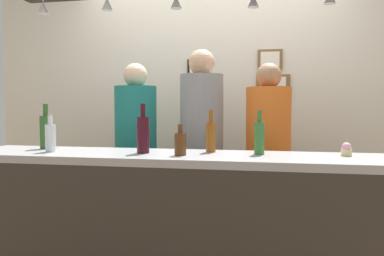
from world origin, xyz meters
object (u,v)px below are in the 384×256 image
bottle_champagne_green (46,131)px  picture_frame_upper_small (270,59)px  bottle_wine_dark_red (143,134)px  bottle_beer_brown_stubby (180,143)px  person_right_orange_shirt (268,148)px  bottle_soda_clear (50,137)px  picture_frame_lower_pair (273,84)px  person_middle_grey_shirt (202,138)px  bottle_beer_green_import (259,137)px  picture_frame_crest (197,73)px  cupcake (346,150)px  person_left_teal_shirt (136,144)px  bottle_beer_amber_tall (211,136)px

bottle_champagne_green → picture_frame_upper_small: 2.03m
bottle_wine_dark_red → bottle_beer_brown_stubby: bearing=-15.0°
person_right_orange_shirt → bottle_soda_clear: bearing=-147.0°
bottle_soda_clear → picture_frame_upper_small: (1.32, 1.47, 0.62)m
bottle_wine_dark_red → picture_frame_lower_pair: (0.76, 1.41, 0.36)m
person_right_orange_shirt → bottle_soda_clear: (-1.32, -0.86, 0.13)m
person_middle_grey_shirt → bottle_soda_clear: bearing=-133.1°
bottle_soda_clear → bottle_beer_brown_stubby: bearing=-0.9°
person_right_orange_shirt → picture_frame_upper_small: (-0.00, 0.61, 0.75)m
person_right_orange_shirt → person_middle_grey_shirt: bearing=-180.0°
bottle_champagne_green → bottle_wine_dark_red: bearing=-9.5°
bottle_beer_green_import → picture_frame_upper_small: size_ratio=1.18×
bottle_beer_green_import → bottle_soda_clear: 1.28m
person_right_orange_shirt → bottle_wine_dark_red: bearing=-132.3°
bottle_beer_brown_stubby → bottle_wine_dark_red: bottle_wine_dark_red is taller
bottle_beer_green_import → picture_frame_crest: picture_frame_crest is taller
person_right_orange_shirt → cupcake: 0.85m
person_left_teal_shirt → picture_frame_upper_small: size_ratio=7.52×
person_right_orange_shirt → picture_frame_lower_pair: (0.03, 0.61, 0.52)m
person_middle_grey_shirt → cupcake: 1.20m
bottle_soda_clear → cupcake: bearing=4.7°
bottle_beer_brown_stubby → picture_frame_upper_small: bearing=71.9°
bottle_wine_dark_red → picture_frame_crest: bearing=87.6°
bottle_beer_amber_tall → cupcake: bottle_beer_amber_tall is taller
person_left_teal_shirt → picture_frame_upper_small: bearing=29.8°
person_middle_grey_shirt → bottle_wine_dark_red: bearing=-105.0°
person_right_orange_shirt → picture_frame_upper_small: bearing=90.1°
picture_frame_lower_pair → bottle_beer_brown_stubby: bearing=-109.1°
bottle_beer_green_import → bottle_soda_clear: bearing=-174.2°
picture_frame_upper_small → bottle_beer_amber_tall: bearing=-104.8°
person_right_orange_shirt → bottle_beer_brown_stubby: 1.00m
person_middle_grey_shirt → bottle_champagne_green: 1.16m
person_left_teal_shirt → bottle_beer_brown_stubby: bearing=-56.3°
bottle_beer_brown_stubby → picture_frame_upper_small: 1.68m
bottle_champagne_green → bottle_soda_clear: (0.14, -0.17, -0.03)m
picture_frame_lower_pair → bottle_wine_dark_red: bearing=-118.3°
bottle_soda_clear → person_right_orange_shirt: bearing=33.0°
bottle_beer_amber_tall → bottle_beer_green_import: bearing=-11.7°
cupcake → picture_frame_upper_small: bearing=108.8°
person_middle_grey_shirt → bottle_wine_dark_red: 0.84m
person_middle_grey_shirt → cupcake: bearing=-36.4°
bottle_wine_dark_red → picture_frame_lower_pair: picture_frame_lower_pair is taller
person_right_orange_shirt → bottle_beer_brown_stubby: (-0.48, -0.87, 0.11)m
bottle_champagne_green → picture_frame_lower_pair: 2.00m
bottle_beer_green_import → picture_frame_upper_small: picture_frame_upper_small is taller
person_right_orange_shirt → bottle_champagne_green: bearing=-154.8°
bottle_soda_clear → picture_frame_crest: 1.68m
bottle_wine_dark_red → bottle_soda_clear: (-0.59, -0.05, -0.03)m
picture_frame_crest → bottle_beer_amber_tall: bearing=-75.3°
picture_frame_crest → picture_frame_lower_pair: bearing=0.0°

